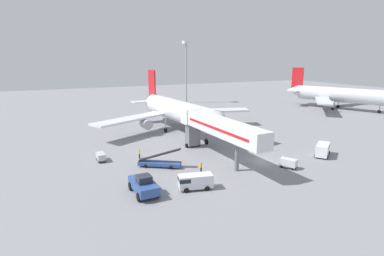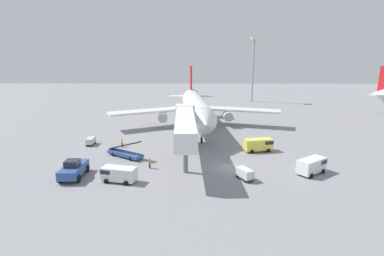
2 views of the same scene
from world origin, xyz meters
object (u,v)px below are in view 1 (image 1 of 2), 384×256
baggage_cart_rear_right (289,163)px  baggage_cart_far_left (101,157)px  service_van_outer_left (323,149)px  belt_loader_truck (160,162)px  safety_cone_alpha (256,139)px  jet_bridge (215,127)px  apron_light_mast (186,60)px  airplane_at_gate (177,111)px  ground_crew_worker_foreground (139,153)px  ground_crew_worker_midground (201,167)px  pushback_tug (144,185)px  service_van_near_right (194,181)px  airplane_background (338,95)px  service_van_near_left (262,139)px

baggage_cart_rear_right → baggage_cart_far_left: bearing=148.6°
service_van_outer_left → baggage_cart_rear_right: 10.43m
belt_loader_truck → safety_cone_alpha: 25.62m
service_van_outer_left → safety_cone_alpha: bearing=107.1°
jet_bridge → baggage_cart_rear_right: bearing=-47.2°
jet_bridge → apron_light_mast: 69.89m
belt_loader_truck → airplane_at_gate: bearing=60.9°
ground_crew_worker_foreground → apron_light_mast: apron_light_mast is taller
service_van_outer_left → ground_crew_worker_foreground: (-30.84, 12.69, -0.32)m
belt_loader_truck → safety_cone_alpha: belt_loader_truck is taller
baggage_cart_rear_right → ground_crew_worker_foreground: 25.57m
jet_bridge → apron_light_mast: bearing=70.2°
ground_crew_worker_midground → baggage_cart_far_left: bearing=136.9°
airplane_at_gate → jet_bridge: 21.97m
pushback_tug → belt_loader_truck: (5.27, 8.79, -0.45)m
safety_cone_alpha → ground_crew_worker_midground: bearing=-147.7°
service_van_outer_left → safety_cone_alpha: service_van_outer_left is taller
apron_light_mast → jet_bridge: bearing=-109.8°
baggage_cart_far_left → baggage_cart_rear_right: bearing=-31.4°
airplane_at_gate → baggage_cart_far_left: airplane_at_gate is taller
airplane_at_gate → ground_crew_worker_foreground: size_ratio=22.96×
service_van_outer_left → service_van_near_right: bearing=-173.3°
belt_loader_truck → baggage_cart_rear_right: bearing=-26.6°
service_van_outer_left → baggage_cart_far_left: service_van_outer_left is taller
jet_bridge → airplane_background: (65.08, 28.87, -0.77)m
airplane_at_gate → service_van_outer_left: bearing=-59.6°
belt_loader_truck → baggage_cart_far_left: (-8.30, 7.16, 0.00)m
belt_loader_truck → service_van_outer_left: (28.99, -7.08, 0.51)m
airplane_background → apron_light_mast: size_ratio=1.57×
pushback_tug → airplane_background: airplane_background is taller
baggage_cart_rear_right → airplane_background: airplane_background is taller
service_van_near_right → service_van_outer_left: size_ratio=0.99×
pushback_tug → airplane_at_gate: bearing=60.3°
ground_crew_worker_foreground → airplane_background: 80.69m
baggage_cart_rear_right → ground_crew_worker_midground: (-13.86, 4.16, 0.08)m
ground_crew_worker_foreground → safety_cone_alpha: bearing=3.3°
baggage_cart_far_left → baggage_cart_rear_right: size_ratio=0.95×
jet_bridge → ground_crew_worker_foreground: (-12.11, 5.76, -4.87)m
service_van_near_left → baggage_cart_rear_right: service_van_near_left is taller
airplane_background → service_van_outer_left: bearing=-142.3°
service_van_near_left → apron_light_mast: 64.11m
pushback_tug → service_van_outer_left: 34.30m
jet_bridge → pushback_tug: 18.35m
pushback_tug → baggage_cart_rear_right: pushback_tug is taller
service_van_near_right → baggage_cart_rear_right: (17.41, 0.89, -0.32)m
jet_bridge → service_van_near_right: bearing=-131.0°
baggage_cart_rear_right → airplane_background: 68.30m
jet_bridge → airplane_background: size_ratio=0.64×
safety_cone_alpha → ground_crew_worker_foreground: bearing=-176.7°
airplane_at_gate → safety_cone_alpha: airplane_at_gate is taller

